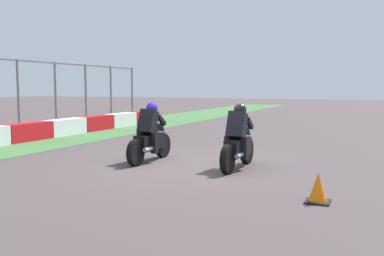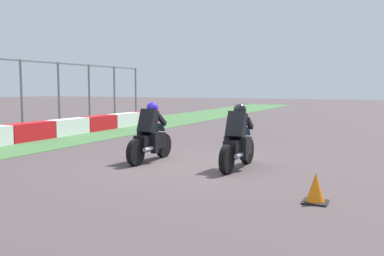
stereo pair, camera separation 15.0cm
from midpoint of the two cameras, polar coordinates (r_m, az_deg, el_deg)
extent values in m
plane|color=#4F4344|center=(10.62, -0.96, -4.85)|extent=(120.00, 120.00, 0.00)
cube|color=red|center=(16.23, -21.11, -0.50)|extent=(1.96, 0.60, 0.64)
cube|color=white|center=(17.71, -16.59, 0.10)|extent=(1.96, 0.60, 0.64)
cube|color=red|center=(19.28, -12.78, 0.61)|extent=(1.96, 0.60, 0.64)
cube|color=white|center=(20.92, -9.56, 1.04)|extent=(1.96, 0.60, 0.64)
cube|color=red|center=(22.63, -6.81, 1.40)|extent=(1.96, 0.60, 0.64)
cylinder|color=slate|center=(18.03, -22.09, 3.70)|extent=(0.10, 0.10, 2.95)
cylinder|color=slate|center=(19.57, -17.71, 3.95)|extent=(0.10, 0.10, 2.95)
cylinder|color=slate|center=(21.20, -13.98, 4.14)|extent=(0.10, 0.10, 2.95)
cylinder|color=slate|center=(22.90, -10.79, 4.29)|extent=(0.10, 0.10, 2.95)
cylinder|color=slate|center=(24.67, -8.06, 4.40)|extent=(0.10, 0.10, 2.95)
cylinder|color=black|center=(10.81, 6.86, -2.98)|extent=(0.64, 0.16, 0.64)
cylinder|color=black|center=(9.50, 4.25, -4.12)|extent=(0.64, 0.16, 0.64)
cube|color=black|center=(10.13, 5.65, -2.51)|extent=(1.11, 0.35, 0.40)
ellipsoid|color=black|center=(10.18, 5.85, -0.77)|extent=(0.49, 0.31, 0.24)
cube|color=red|center=(9.65, 4.65, -2.78)|extent=(0.06, 0.16, 0.08)
cylinder|color=#A5A5AD|center=(9.77, 5.85, -3.58)|extent=(0.42, 0.11, 0.10)
cube|color=black|center=(9.97, 5.49, 0.38)|extent=(0.49, 0.41, 0.66)
sphere|color=black|center=(10.16, 5.92, 2.38)|extent=(0.31, 0.31, 0.30)
cube|color=teal|center=(10.56, 6.56, -0.34)|extent=(0.16, 0.26, 0.23)
cube|color=black|center=(10.08, 4.35, -2.54)|extent=(0.18, 0.14, 0.52)
cube|color=black|center=(9.95, 6.51, -2.66)|extent=(0.18, 0.14, 0.52)
cube|color=black|center=(10.39, 5.25, 0.69)|extent=(0.39, 0.11, 0.31)
cube|color=black|center=(10.28, 7.14, 0.62)|extent=(0.39, 0.11, 0.31)
cylinder|color=black|center=(11.72, -4.21, -2.31)|extent=(0.64, 0.15, 0.64)
cylinder|color=black|center=(10.52, -7.83, -3.23)|extent=(0.64, 0.15, 0.64)
cube|color=black|center=(11.09, -5.93, -1.82)|extent=(1.10, 0.33, 0.40)
ellipsoid|color=black|center=(11.14, -5.69, -0.23)|extent=(0.48, 0.31, 0.24)
cube|color=red|center=(10.65, -7.30, -2.03)|extent=(0.06, 0.16, 0.08)
cylinder|color=#A5A5AD|center=(10.73, -6.12, -2.77)|extent=(0.42, 0.11, 0.10)
cube|color=black|center=(10.95, -6.22, 0.82)|extent=(0.49, 0.41, 0.66)
sphere|color=#311EC8|center=(11.12, -5.67, 2.65)|extent=(0.30, 0.30, 0.30)
cube|color=#405C64|center=(11.49, -4.70, 0.14)|extent=(0.16, 0.26, 0.23)
cube|color=black|center=(11.09, -7.14, -1.84)|extent=(0.18, 0.14, 0.52)
cube|color=black|center=(10.89, -5.34, -1.95)|extent=(0.18, 0.14, 0.52)
cube|color=black|center=(11.37, -6.04, 1.09)|extent=(0.39, 0.11, 0.31)
cube|color=black|center=(11.19, -4.45, 1.03)|extent=(0.39, 0.11, 0.31)
cube|color=black|center=(7.49, 15.64, -9.30)|extent=(0.40, 0.40, 0.03)
cone|color=orange|center=(7.44, 15.69, -7.55)|extent=(0.32, 0.32, 0.50)
camera|label=1|loc=(0.08, -90.41, -0.04)|focal=40.56mm
camera|label=2|loc=(0.08, 89.59, 0.04)|focal=40.56mm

